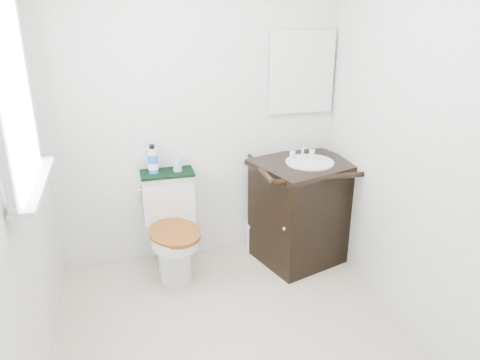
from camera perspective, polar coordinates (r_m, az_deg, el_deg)
name	(u,v)px	position (r m, az deg, el deg)	size (l,w,h in m)	color
floor	(237,346)	(3.04, -0.40, -19.57)	(2.40, 2.40, 0.00)	#AA9E89
wall_back	(197,110)	(3.56, -5.27, 8.49)	(2.40, 2.40, 0.00)	silver
wall_front	(338,294)	(1.41, 11.92, -13.39)	(2.40, 2.40, 0.00)	silver
wall_left	(6,181)	(2.42, -26.62, -0.07)	(2.40, 2.40, 0.00)	silver
wall_right	(422,145)	(2.88, 21.28, 4.00)	(2.40, 2.40, 0.00)	silver
window	(10,95)	(2.56, -26.26, 9.31)	(0.02, 0.70, 0.90)	white
mirror	(301,73)	(3.70, 7.50, 12.85)	(0.50, 0.02, 0.60)	silver
toilet	(172,231)	(3.61, -8.30, -6.16)	(0.44, 0.65, 0.75)	silver
vanity	(302,208)	(3.74, 7.60, -3.43)	(0.85, 0.79, 0.92)	black
trash_bin	(257,236)	(3.93, 2.06, -6.80)	(0.21, 0.19, 0.26)	silver
towel	(167,173)	(3.55, -8.89, 0.85)	(0.40, 0.22, 0.02)	black
mouthwash_bottle	(153,160)	(3.52, -10.59, 2.42)	(0.08, 0.08, 0.22)	blue
cup	(177,165)	(3.54, -7.65, 1.80)	(0.07, 0.07, 0.09)	#81A8D3
soap_bar	(294,158)	(3.64, 6.60, 2.68)	(0.06, 0.04, 0.02)	teal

